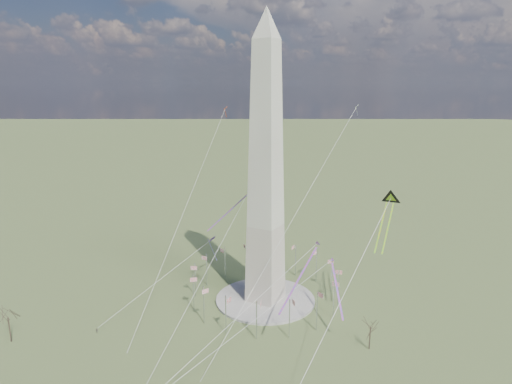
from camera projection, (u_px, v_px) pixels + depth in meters
The scene contains 14 objects.
ground at pixel (265, 300), 166.10m from camera, with size 2000.00×2000.00×0.00m, color #536130.
plaza at pixel (265, 299), 166.01m from camera, with size 36.00×36.00×0.80m, color #A49F96.
washington_monument at pixel (266, 171), 154.92m from camera, with size 15.56×15.56×100.00m.
flagpole_ring at pixel (265, 282), 164.41m from camera, with size 54.40×54.40×13.00m.
tree_near at pixel (371, 326), 134.02m from camera, with size 6.16×6.16×10.79m.
tree_far at pixel (8, 316), 137.68m from camera, with size 6.90×6.90×12.07m.
person_west at pixel (97, 330), 144.38m from camera, with size 0.80×0.62×1.64m, color gray.
kite_delta_black at pixel (390, 201), 150.50m from camera, with size 7.54×20.10×16.60m.
kite_diamond_purple at pixel (212, 241), 176.87m from camera, with size 2.30×3.52×10.63m.
kite_streamer_left at pixel (305, 267), 140.69m from camera, with size 3.60×23.36×16.04m.
kite_streamer_mid at pixel (234, 207), 168.09m from camera, with size 8.75×17.31×12.72m.
kite_streamer_right at pixel (336, 281), 147.40m from camera, with size 11.13×16.68×13.05m.
kite_small_red at pixel (225, 110), 196.39m from camera, with size 1.40×1.78×4.63m.
kite_small_white at pixel (357, 107), 184.99m from camera, with size 1.25×2.03×4.64m.
Camera 1 is at (72.31, -134.09, 77.17)m, focal length 32.00 mm.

